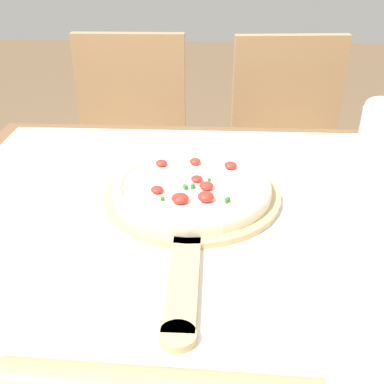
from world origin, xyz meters
name	(u,v)px	position (x,y,z in m)	size (l,w,h in m)	color
dining_table	(212,287)	(0.00, 0.00, 0.62)	(1.11, 1.03, 0.73)	brown
towel_cloth	(213,238)	(0.00, 0.00, 0.73)	(1.03, 0.95, 0.00)	silver
pizza_peel	(192,202)	(-0.04, 0.10, 0.74)	(0.34, 0.56, 0.01)	tan
pizza	(193,187)	(-0.04, 0.13, 0.76)	(0.30, 0.30, 0.04)	beige
chair_left	(131,147)	(-0.30, 0.87, 0.51)	(0.41, 0.41, 0.88)	tan
chair_right	(288,150)	(0.26, 0.87, 0.51)	(0.43, 0.43, 0.88)	tan
flour_cup	(380,123)	(0.38, 0.39, 0.79)	(0.08, 0.08, 0.12)	#B2B7BC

